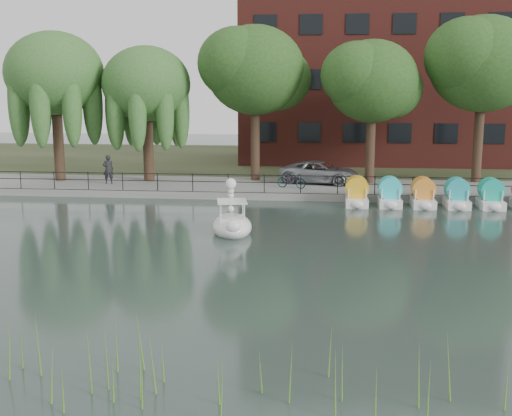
% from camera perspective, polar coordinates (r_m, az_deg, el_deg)
% --- Properties ---
extents(ground_plane, '(120.00, 120.00, 0.00)m').
position_cam_1_polar(ground_plane, '(22.54, -2.32, -5.14)').
color(ground_plane, '#384942').
extents(promenade, '(40.00, 6.00, 0.40)m').
position_cam_1_polar(promenade, '(38.05, 1.11, 1.79)').
color(promenade, gray).
rests_on(promenade, ground_plane).
extents(kerb, '(40.00, 0.25, 0.40)m').
position_cam_1_polar(kerb, '(35.15, 0.71, 1.03)').
color(kerb, gray).
rests_on(kerb, ground_plane).
extents(land_strip, '(60.00, 22.00, 0.36)m').
position_cam_1_polar(land_strip, '(51.89, 2.41, 4.20)').
color(land_strip, '#47512D').
rests_on(land_strip, ground_plane).
extents(railing, '(32.00, 0.05, 1.00)m').
position_cam_1_polar(railing, '(35.20, 0.74, 2.60)').
color(railing, black).
rests_on(railing, promenade).
extents(apartment_building, '(20.00, 10.07, 18.00)m').
position_cam_1_polar(apartment_building, '(51.65, 10.52, 14.20)').
color(apartment_building, '#4C1E16').
rests_on(apartment_building, land_strip).
extents(willow_left, '(5.88, 5.88, 9.01)m').
position_cam_1_polar(willow_left, '(41.23, -17.48, 11.31)').
color(willow_left, '#473323').
rests_on(willow_left, promenade).
extents(willow_mid, '(5.32, 5.32, 8.15)m').
position_cam_1_polar(willow_mid, '(39.88, -9.73, 10.78)').
color(willow_mid, '#473323').
rests_on(willow_mid, promenade).
extents(broadleaf_center, '(6.00, 6.00, 9.25)m').
position_cam_1_polar(broadleaf_center, '(39.66, -0.08, 12.11)').
color(broadleaf_center, '#473323').
rests_on(broadleaf_center, promenade).
extents(broadleaf_right, '(5.40, 5.40, 8.32)m').
position_cam_1_polar(broadleaf_right, '(39.04, 10.31, 10.97)').
color(broadleaf_right, '#473323').
rests_on(broadleaf_right, promenade).
extents(broadleaf_far, '(6.30, 6.30, 9.71)m').
position_cam_1_polar(broadleaf_far, '(41.04, 19.54, 11.93)').
color(broadleaf_far, '#473323').
rests_on(broadleaf_far, promenade).
extents(minivan, '(3.71, 5.90, 1.52)m').
position_cam_1_polar(minivan, '(38.69, 5.73, 3.32)').
color(minivan, gray).
rests_on(minivan, promenade).
extents(bicycle, '(1.13, 1.82, 1.00)m').
position_cam_1_polar(bicycle, '(36.78, 3.18, 2.56)').
color(bicycle, gray).
rests_on(bicycle, promenade).
extents(pedestrian, '(0.83, 0.69, 1.98)m').
position_cam_1_polar(pedestrian, '(39.30, -13.00, 3.55)').
color(pedestrian, black).
rests_on(pedestrian, promenade).
extents(swan_boat, '(2.12, 2.90, 2.24)m').
position_cam_1_polar(swan_boat, '(27.30, -2.15, -1.23)').
color(swan_boat, white).
rests_on(swan_boat, ground_plane).
extents(pedal_boat_row, '(11.35, 1.70, 1.40)m').
position_cam_1_polar(pedal_boat_row, '(34.54, 17.42, 1.04)').
color(pedal_boat_row, white).
rests_on(pedal_boat_row, ground_plane).
extents(reed_bank, '(24.00, 2.40, 1.20)m').
position_cam_1_polar(reed_bank, '(13.24, 0.46, -14.23)').
color(reed_bank, '#669938').
rests_on(reed_bank, ground_plane).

